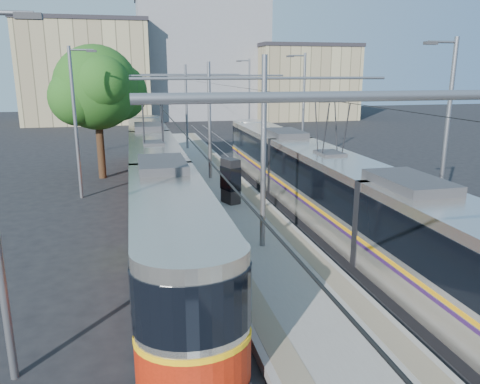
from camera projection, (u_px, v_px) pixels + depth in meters
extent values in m
cube|color=gray|center=(219.00, 192.00, 26.35)|extent=(4.00, 50.00, 0.30)
cube|color=gray|center=(194.00, 191.00, 25.99)|extent=(0.70, 50.00, 0.01)
cube|color=gray|center=(244.00, 188.00, 26.62)|extent=(0.70, 50.00, 0.01)
cube|color=gray|center=(141.00, 199.00, 25.44)|extent=(0.07, 70.00, 0.03)
cube|color=gray|center=(168.00, 197.00, 25.75)|extent=(0.07, 70.00, 0.03)
cube|color=gray|center=(268.00, 191.00, 27.01)|extent=(0.07, 70.00, 0.03)
cube|color=gray|center=(292.00, 190.00, 27.32)|extent=(0.07, 70.00, 0.03)
cube|color=black|center=(157.00, 204.00, 23.68)|extent=(2.30, 30.58, 0.40)
cube|color=#AEA99F|center=(155.00, 173.00, 23.27)|extent=(2.40, 28.98, 2.90)
cube|color=black|center=(155.00, 163.00, 23.14)|extent=(2.43, 28.98, 1.30)
cube|color=#F2B00C|center=(155.00, 180.00, 23.37)|extent=(2.43, 28.98, 0.12)
cube|color=#A81D09|center=(156.00, 190.00, 23.49)|extent=(2.42, 28.98, 1.10)
cube|color=#2D2D30|center=(154.00, 141.00, 22.87)|extent=(1.68, 3.00, 0.30)
cube|color=black|center=(326.00, 223.00, 20.78)|extent=(2.30, 29.68, 0.40)
cube|color=beige|center=(328.00, 187.00, 20.37)|extent=(2.40, 28.08, 2.90)
cube|color=black|center=(329.00, 176.00, 20.24)|extent=(2.43, 28.08, 1.30)
cube|color=orange|center=(328.00, 196.00, 20.47)|extent=(2.43, 28.08, 0.12)
cube|color=#2E1446|center=(328.00, 199.00, 20.51)|extent=(2.43, 28.08, 0.10)
cube|color=#2D2D30|center=(330.00, 151.00, 19.97)|extent=(1.68, 3.00, 0.30)
cylinder|color=slate|center=(263.00, 155.00, 16.94)|extent=(0.20, 0.20, 7.00)
cylinder|color=slate|center=(264.00, 78.00, 16.27)|extent=(9.20, 0.10, 0.10)
cylinder|color=slate|center=(209.00, 121.00, 28.26)|extent=(0.20, 0.20, 7.00)
cylinder|color=slate|center=(209.00, 75.00, 27.59)|extent=(9.20, 0.10, 0.10)
cylinder|color=slate|center=(186.00, 107.00, 39.59)|extent=(0.20, 0.20, 7.00)
cylinder|color=slate|center=(185.00, 74.00, 38.91)|extent=(9.20, 0.10, 0.10)
cylinder|color=black|center=(150.00, 95.00, 24.21)|extent=(0.02, 70.00, 0.02)
cylinder|color=black|center=(282.00, 94.00, 25.78)|extent=(0.02, 70.00, 0.02)
cube|color=#2D2D30|center=(28.00, 16.00, 8.90)|extent=(0.50, 0.22, 0.12)
cylinder|color=slate|center=(75.00, 125.00, 24.69)|extent=(0.18, 0.18, 8.00)
cube|color=#2D2D30|center=(92.00, 51.00, 24.00)|extent=(0.50, 0.22, 0.12)
cylinder|color=slate|center=(96.00, 105.00, 39.79)|extent=(0.18, 0.18, 8.00)
cube|color=#2D2D30|center=(106.00, 59.00, 39.09)|extent=(0.50, 0.22, 0.12)
cylinder|color=slate|center=(446.00, 142.00, 18.53)|extent=(0.18, 0.18, 8.00)
cube|color=#2D2D30|center=(431.00, 43.00, 17.35)|extent=(0.50, 0.22, 0.12)
cylinder|color=slate|center=(303.00, 111.00, 33.62)|extent=(0.18, 0.18, 8.00)
cube|color=#2D2D30|center=(290.00, 56.00, 32.44)|extent=(0.50, 0.22, 0.12)
cylinder|color=slate|center=(249.00, 99.00, 48.72)|extent=(0.18, 0.18, 8.00)
cube|color=#2D2D30|center=(239.00, 61.00, 47.54)|extent=(0.50, 0.22, 0.12)
cube|color=black|center=(231.00, 181.00, 23.34)|extent=(0.89, 1.12, 2.25)
cube|color=black|center=(231.00, 178.00, 23.30)|extent=(0.94, 1.17, 1.17)
cylinder|color=#382314|center=(101.00, 151.00, 30.07)|extent=(0.48, 0.48, 3.48)
sphere|color=#234B15|center=(96.00, 88.00, 29.06)|extent=(5.22, 5.22, 5.22)
sphere|color=#234B15|center=(118.00, 92.00, 30.25)|extent=(3.69, 3.69, 3.69)
cube|color=tan|center=(88.00, 74.00, 63.17)|extent=(16.00, 12.00, 12.84)
cube|color=#262328|center=(84.00, 22.00, 61.50)|extent=(16.32, 12.24, 0.50)
cube|color=gray|center=(201.00, 59.00, 69.91)|extent=(18.00, 14.00, 17.01)
cube|color=tan|center=(302.00, 84.00, 68.17)|extent=(14.00, 10.00, 10.01)
cube|color=#262328|center=(303.00, 46.00, 66.86)|extent=(14.28, 10.20, 0.50)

